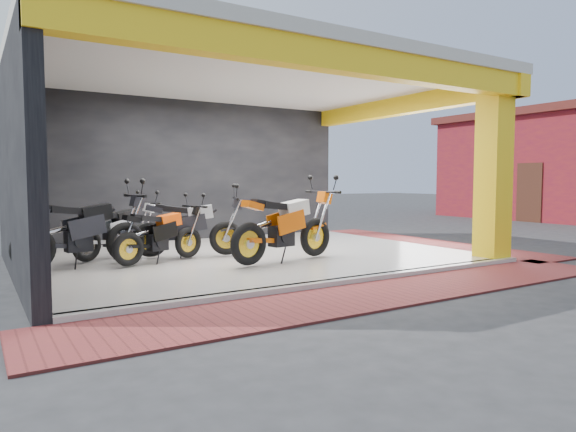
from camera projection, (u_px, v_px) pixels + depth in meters
name	position (u px, v px, depth m)	size (l,w,h in m)	color
ground	(307.00, 274.00, 8.50)	(80.00, 80.00, 0.00)	#2D2D30
showroom_floor	(251.00, 256.00, 10.19)	(8.00, 6.00, 0.10)	silver
showroom_ceiling	(250.00, 75.00, 9.94)	(8.40, 6.40, 0.20)	beige
back_wall	(192.00, 172.00, 12.70)	(8.20, 0.20, 3.50)	black
left_wall	(15.00, 168.00, 7.92)	(0.20, 6.20, 3.50)	black
corner_column	(493.00, 170.00, 9.71)	(0.50, 0.50, 3.50)	yellow
header_beam_front	(346.00, 60.00, 7.42)	(8.40, 0.30, 0.40)	yellow
header_beam_right	(401.00, 106.00, 12.06)	(0.30, 6.40, 0.40)	yellow
floor_kerb	(345.00, 282.00, 7.63)	(8.00, 0.20, 0.10)	silver
paver_front	(381.00, 294.00, 6.97)	(9.00, 1.40, 0.03)	maroon
paver_right	(423.00, 243.00, 12.71)	(1.40, 7.00, 0.03)	maroon
moto_hero	(315.00, 218.00, 9.64)	(2.44, 0.90, 1.49)	#DB5709
moto_row_a	(226.00, 222.00, 9.81)	(2.18, 0.81, 1.33)	black
moto_row_b	(125.00, 223.00, 9.02)	(2.33, 0.86, 1.42)	black
moto_row_c	(188.00, 228.00, 9.47)	(1.91, 0.71, 1.17)	black
moto_row_d	(142.00, 224.00, 10.09)	(1.97, 0.73, 1.20)	#B5B8BD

